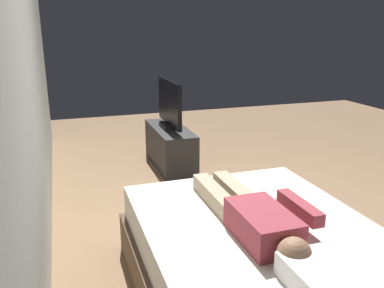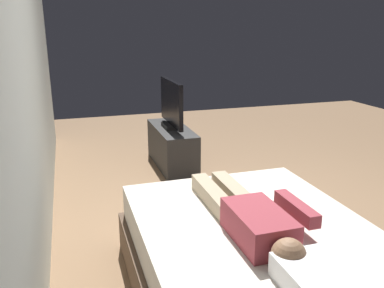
{
  "view_description": "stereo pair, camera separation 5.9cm",
  "coord_description": "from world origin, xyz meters",
  "views": [
    {
      "loc": [
        -2.84,
        1.53,
        1.72
      ],
      "look_at": [
        0.45,
        0.43,
        0.69
      ],
      "focal_mm": 37.29,
      "sensor_mm": 36.0,
      "label": 1
    },
    {
      "loc": [
        -2.86,
        1.48,
        1.72
      ],
      "look_at": [
        0.45,
        0.43,
        0.69
      ],
      "focal_mm": 37.29,
      "sensor_mm": 36.0,
      "label": 2
    }
  ],
  "objects": [
    {
      "name": "tv_stand",
      "position": [
        1.82,
        0.26,
        0.25
      ],
      "size": [
        1.1,
        0.4,
        0.5
      ],
      "primitive_type": "cube",
      "color": "#2D2D2D",
      "rests_on": "ground"
    },
    {
      "name": "tv",
      "position": [
        1.82,
        0.26,
        0.78
      ],
      "size": [
        0.88,
        0.2,
        0.59
      ],
      "color": "black",
      "rests_on": "tv_stand"
    },
    {
      "name": "back_wall",
      "position": [
        0.4,
        1.75,
        1.4
      ],
      "size": [
        6.4,
        0.1,
        2.8
      ],
      "primitive_type": "cube",
      "color": "silver",
      "rests_on": "ground"
    },
    {
      "name": "remote",
      "position": [
        -0.74,
        0.08,
        0.55
      ],
      "size": [
        0.15,
        0.04,
        0.02
      ],
      "primitive_type": "cube",
      "color": "black",
      "rests_on": "bed"
    },
    {
      "name": "ground_plane",
      "position": [
        0.0,
        0.0,
        0.0
      ],
      "size": [
        10.0,
        10.0,
        0.0
      ],
      "primitive_type": "plane",
      "color": "#8C6B4C"
    },
    {
      "name": "person",
      "position": [
        -0.9,
        0.48,
        0.62
      ],
      "size": [
        1.26,
        0.46,
        0.18
      ],
      "color": "#993842",
      "rests_on": "bed"
    },
    {
      "name": "bed",
      "position": [
        -0.92,
        0.43,
        0.26
      ],
      "size": [
        1.95,
        1.48,
        0.54
      ],
      "color": "brown",
      "rests_on": "ground"
    },
    {
      "name": "pillow",
      "position": [
        -1.58,
        0.43,
        0.6
      ],
      "size": [
        0.48,
        0.34,
        0.12
      ],
      "primitive_type": "cube",
      "color": "white",
      "rests_on": "bed"
    }
  ]
}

